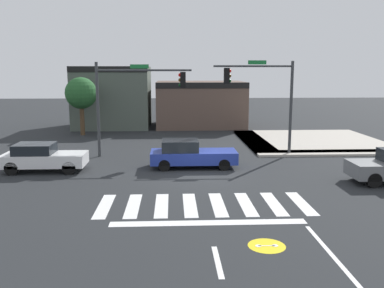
{
  "coord_description": "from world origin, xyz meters",
  "views": [
    {
      "loc": [
        -1.22,
        -20.31,
        5.19
      ],
      "look_at": [
        -0.22,
        0.82,
        1.49
      ],
      "focal_mm": 39.47,
      "sensor_mm": 36.0,
      "label": 1
    }
  ],
  "objects_px": {
    "car_white": "(42,157)",
    "roadside_tree": "(81,94)",
    "traffic_signal_northeast": "(263,90)",
    "car_blue": "(190,154)",
    "traffic_signal_northwest": "(135,92)"
  },
  "relations": [
    {
      "from": "car_white",
      "to": "roadside_tree",
      "type": "height_order",
      "value": "roadside_tree"
    },
    {
      "from": "car_white",
      "to": "roadside_tree",
      "type": "xyz_separation_m",
      "value": [
        -0.52,
        12.53,
        2.62
      ]
    },
    {
      "from": "traffic_signal_northeast",
      "to": "car_blue",
      "type": "xyz_separation_m",
      "value": [
        -4.53,
        -3.09,
        -3.3
      ]
    },
    {
      "from": "roadside_tree",
      "to": "car_blue",
      "type": "bearing_deg",
      "value": -55.57
    },
    {
      "from": "traffic_signal_northeast",
      "to": "traffic_signal_northwest",
      "type": "relative_size",
      "value": 1.01
    },
    {
      "from": "traffic_signal_northwest",
      "to": "roadside_tree",
      "type": "height_order",
      "value": "traffic_signal_northwest"
    },
    {
      "from": "traffic_signal_northwest",
      "to": "car_blue",
      "type": "height_order",
      "value": "traffic_signal_northwest"
    },
    {
      "from": "car_blue",
      "to": "car_white",
      "type": "bearing_deg",
      "value": -176.26
    },
    {
      "from": "car_blue",
      "to": "car_white",
      "type": "xyz_separation_m",
      "value": [
        -7.72,
        -0.5,
        0.01
      ]
    },
    {
      "from": "car_blue",
      "to": "roadside_tree",
      "type": "distance_m",
      "value": 14.81
    },
    {
      "from": "traffic_signal_northeast",
      "to": "car_blue",
      "type": "height_order",
      "value": "traffic_signal_northeast"
    },
    {
      "from": "car_white",
      "to": "traffic_signal_northeast",
      "type": "bearing_deg",
      "value": 16.37
    },
    {
      "from": "car_white",
      "to": "roadside_tree",
      "type": "distance_m",
      "value": 12.81
    },
    {
      "from": "traffic_signal_northeast",
      "to": "car_white",
      "type": "height_order",
      "value": "traffic_signal_northeast"
    },
    {
      "from": "traffic_signal_northeast",
      "to": "car_white",
      "type": "relative_size",
      "value": 1.37
    }
  ]
}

